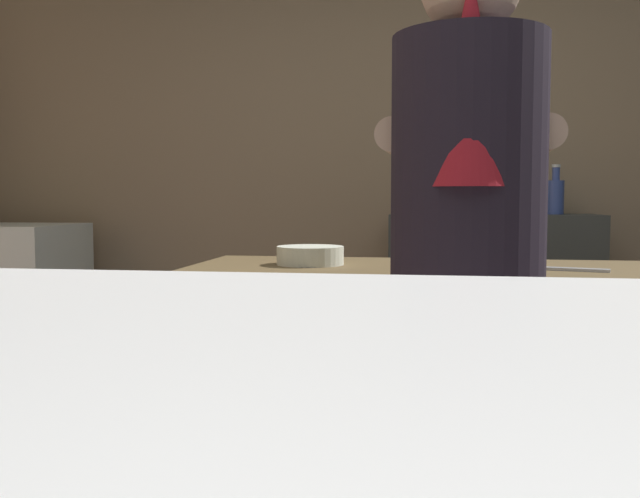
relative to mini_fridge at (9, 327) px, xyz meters
The scene contains 11 objects.
wall_back 2.25m from the mini_fridge, 12.46° to the left, with size 5.20×0.10×2.70m, color #947B60.
prep_counter 2.63m from the mini_fridge, 24.79° to the right, with size 2.10×0.60×0.93m, color brown.
back_shelf 2.33m from the mini_fridge, ahead, with size 0.94×0.36×1.06m, color #383B3A.
mini_fridge is the anchor object (origin of this frame).
bartender 2.67m from the mini_fridge, 36.39° to the right, with size 0.43×0.52×1.70m.
mixing_bowl 2.06m from the mini_fridge, 32.95° to the right, with size 0.20×0.20×0.05m, color beige.
chefs_knife 2.69m from the mini_fridge, 25.71° to the right, with size 0.24×0.03×0.01m, color silver.
bottle_vinegar 2.68m from the mini_fridge, ahead, with size 0.08×0.08×0.23m.
bottle_soy 2.35m from the mini_fridge, ahead, with size 0.06×0.06×0.21m.
bottle_hot_sauce 2.12m from the mini_fridge, ahead, with size 0.06×0.06×0.20m.
bottle_olive_oil 2.03m from the mini_fridge, ahead, with size 0.05×0.05×0.18m.
Camera 1 is at (-0.01, -1.41, 1.13)m, focal length 39.79 mm.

